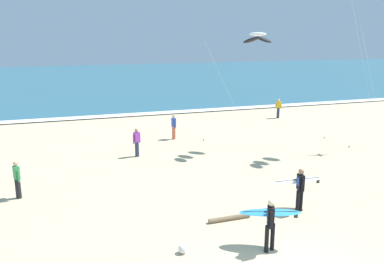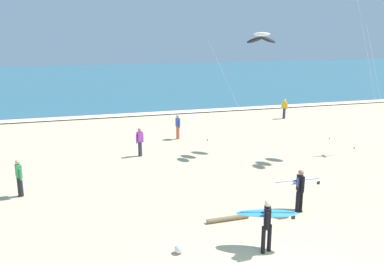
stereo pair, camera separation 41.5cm
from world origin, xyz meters
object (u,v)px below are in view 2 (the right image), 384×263
object	(u,v)px
driftwood_log	(228,218)
surfer_trailing	(267,218)
bystander_purple_top	(140,142)
kite_arc_ivory_mid	(261,38)
bystander_green_top	(19,178)
surfer_lead	(299,185)
bystander_blue_top	(178,127)
bystander_yellow_top	(284,109)
beach_ball	(179,249)

from	to	relation	value
driftwood_log	surfer_trailing	bearing A→B (deg)	-79.46
driftwood_log	bystander_purple_top	bearing A→B (deg)	101.12
kite_arc_ivory_mid	bystander_purple_top	xyz separation A→B (m)	(-6.79, 0.65, -5.55)
kite_arc_ivory_mid	surfer_trailing	bearing A→B (deg)	-114.42
bystander_green_top	surfer_lead	bearing A→B (deg)	-23.98
surfer_trailing	bystander_green_top	xyz separation A→B (m)	(-7.81, 6.73, -0.23)
surfer_lead	bystander_blue_top	size ratio (longest dim) A/B	1.28
bystander_blue_top	bystander_yellow_top	size ratio (longest dim) A/B	1.00
surfer_lead	beach_ball	bearing A→B (deg)	-162.36
surfer_lead	driftwood_log	world-z (taller)	surfer_lead
surfer_trailing	bystander_yellow_top	world-z (taller)	surfer_trailing
driftwood_log	kite_arc_ivory_mid	bearing A→B (deg)	58.01
surfer_trailing	bystander_yellow_top	size ratio (longest dim) A/B	1.24
surfer_lead	bystander_blue_top	xyz separation A→B (m)	(-1.60, 11.78, -0.23)
bystander_blue_top	bystander_yellow_top	distance (m)	10.55
surfer_lead	bystander_purple_top	distance (m)	9.88
bystander_blue_top	bystander_yellow_top	xyz separation A→B (m)	(9.83, 3.83, 0.00)
bystander_green_top	driftwood_log	size ratio (longest dim) A/B	1.00
bystander_purple_top	beach_ball	world-z (taller)	bystander_purple_top
surfer_trailing	beach_ball	size ratio (longest dim) A/B	7.03
kite_arc_ivory_mid	bystander_blue_top	size ratio (longest dim) A/B	4.20
bystander_green_top	beach_ball	distance (m)	8.07
surfer_lead	bystander_green_top	bearing A→B (deg)	156.02
surfer_trailing	bystander_purple_top	world-z (taller)	surfer_trailing
bystander_yellow_top	beach_ball	bearing A→B (deg)	-127.69
surfer_lead	bystander_blue_top	world-z (taller)	surfer_lead
surfer_lead	bystander_blue_top	distance (m)	11.89
bystander_blue_top	bystander_yellow_top	bearing A→B (deg)	21.28
beach_ball	surfer_trailing	bearing A→B (deg)	-11.82
bystander_purple_top	driftwood_log	world-z (taller)	bystander_purple_top
surfer_lead	driftwood_log	xyz separation A→B (m)	(-2.83, -0.01, -0.96)
kite_arc_ivory_mid	bystander_yellow_top	distance (m)	11.08
surfer_lead	beach_ball	world-z (taller)	surfer_lead
bystander_blue_top	beach_ball	world-z (taller)	bystander_blue_top
surfer_lead	bystander_green_top	xyz separation A→B (m)	(-10.24, 4.56, -0.23)
driftwood_log	bystander_yellow_top	bearing A→B (deg)	54.70
kite_arc_ivory_mid	beach_ball	world-z (taller)	kite_arc_ivory_mid
bystander_green_top	bystander_yellow_top	xyz separation A→B (m)	(18.47, 11.05, 0.00)
bystander_yellow_top	beach_ball	xyz separation A→B (m)	(-13.31, -17.22, -0.67)
bystander_blue_top	kite_arc_ivory_mid	bearing A→B (deg)	-43.66
surfer_trailing	bystander_purple_top	distance (m)	11.14
surfer_trailing	bystander_purple_top	xyz separation A→B (m)	(-2.13, 10.93, -0.23)
surfer_trailing	kite_arc_ivory_mid	bearing A→B (deg)	65.58
surfer_lead	bystander_yellow_top	distance (m)	17.64
beach_ball	bystander_blue_top	bearing A→B (deg)	75.44
surfer_lead	beach_ball	xyz separation A→B (m)	(-5.08, -1.62, -0.90)
beach_ball	surfer_lead	bearing A→B (deg)	17.64
bystander_yellow_top	driftwood_log	size ratio (longest dim) A/B	1.00
bystander_green_top	bystander_blue_top	size ratio (longest dim) A/B	1.00
bystander_purple_top	bystander_green_top	bearing A→B (deg)	-143.51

